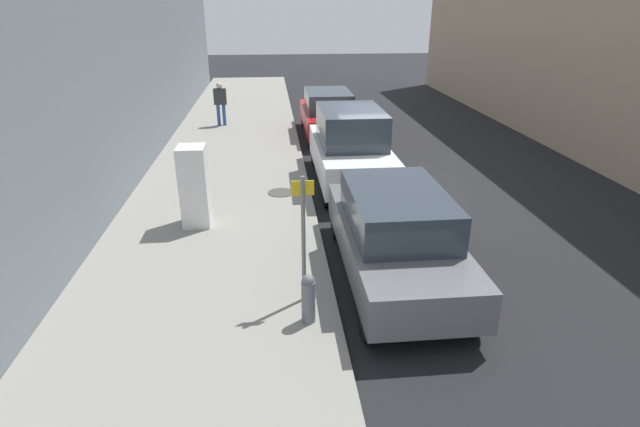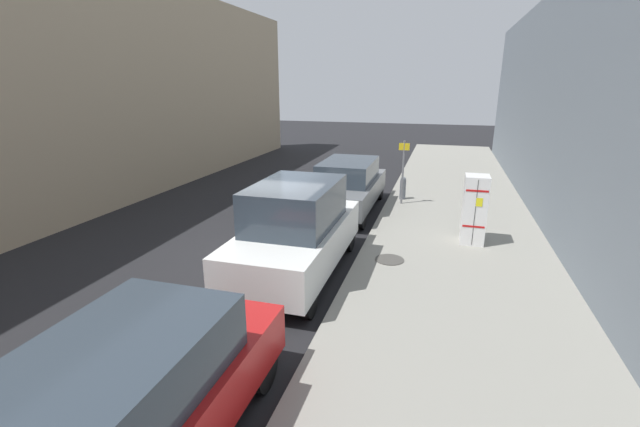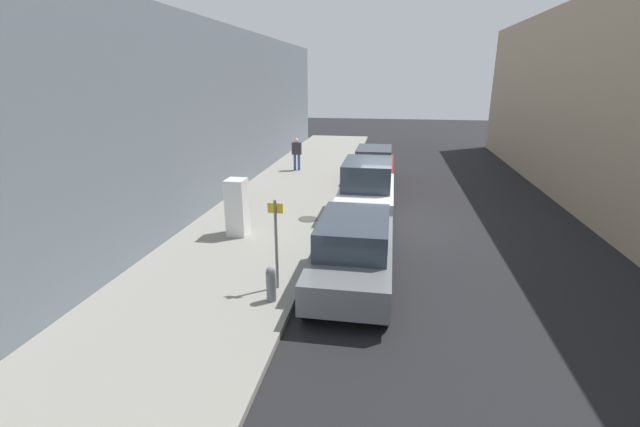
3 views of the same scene
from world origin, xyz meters
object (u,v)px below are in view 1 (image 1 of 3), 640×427
at_px(street_sign_post, 303,233).
at_px(fire_hydrant, 308,298).
at_px(parked_suv_red, 328,113).
at_px(discarded_refrigerator, 194,186).
at_px(parked_suv_gray, 395,234).
at_px(parked_van_white, 350,147).
at_px(pedestrian_walking_far, 220,101).

relative_size(street_sign_post, fire_hydrant, 2.65).
bearing_deg(fire_hydrant, street_sign_post, 92.11).
bearing_deg(parked_suv_red, discarded_refrigerator, -115.15).
bearing_deg(parked_suv_gray, fire_hydrant, -139.00).
bearing_deg(parked_van_white, street_sign_post, -105.64).
distance_m(pedestrian_walking_far, parked_suv_red, 4.56).
distance_m(parked_suv_gray, parked_van_white, 5.42).
height_order(fire_hydrant, parked_suv_gray, parked_suv_gray).
distance_m(street_sign_post, parked_suv_gray, 2.03).
relative_size(fire_hydrant, parked_suv_red, 0.18).
xyz_separation_m(discarded_refrigerator, parked_suv_gray, (3.97, -2.54, -0.16)).
distance_m(discarded_refrigerator, parked_suv_gray, 4.72).
height_order(street_sign_post, parked_van_white, street_sign_post).
height_order(pedestrian_walking_far, parked_suv_red, pedestrian_walking_far).
height_order(discarded_refrigerator, fire_hydrant, discarded_refrigerator).
bearing_deg(street_sign_post, parked_suv_red, 81.57).
xyz_separation_m(fire_hydrant, parked_van_white, (1.74, 6.92, 0.49)).
bearing_deg(parked_suv_red, fire_hydrant, -97.90).
distance_m(fire_hydrant, parked_suv_red, 12.63).
bearing_deg(discarded_refrigerator, parked_van_white, 35.92).
height_order(street_sign_post, fire_hydrant, street_sign_post).
bearing_deg(parked_van_white, discarded_refrigerator, -144.08).
xyz_separation_m(fire_hydrant, parked_suv_gray, (1.74, 1.51, 0.32)).
height_order(pedestrian_walking_far, parked_van_white, parked_van_white).
height_order(street_sign_post, parked_suv_red, street_sign_post).
distance_m(discarded_refrigerator, parked_suv_red, 9.35).
bearing_deg(parked_van_white, parked_suv_red, 90.00).
bearing_deg(parked_suv_gray, parked_van_white, 90.00).
xyz_separation_m(discarded_refrigerator, fire_hydrant, (2.24, -4.05, -0.49)).
relative_size(discarded_refrigerator, street_sign_post, 0.82).
bearing_deg(street_sign_post, fire_hydrant, -87.89).
xyz_separation_m(street_sign_post, parked_van_white, (1.76, 6.28, -0.34)).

